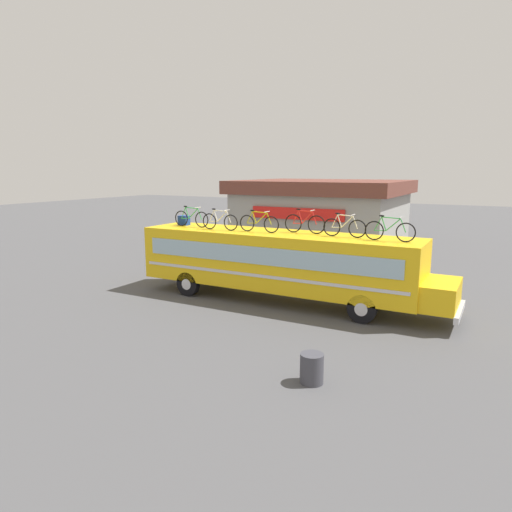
% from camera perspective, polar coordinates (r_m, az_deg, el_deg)
% --- Properties ---
extents(ground_plane, '(120.00, 120.00, 0.00)m').
position_cam_1_polar(ground_plane, '(19.05, 2.39, -5.45)').
color(ground_plane, '#4C4C4F').
extents(bus, '(12.76, 2.59, 2.80)m').
position_cam_1_polar(bus, '(18.57, 3.07, -0.61)').
color(bus, yellow).
rests_on(bus, ground).
extents(luggage_bag_1, '(0.46, 0.34, 0.42)m').
position_cam_1_polar(luggage_bag_1, '(21.17, -8.87, 4.36)').
color(luggage_bag_1, '#193899').
rests_on(luggage_bag_1, bus).
extents(rooftop_bicycle_1, '(1.78, 0.44, 0.91)m').
position_cam_1_polar(rooftop_bicycle_1, '(20.46, -7.98, 4.64)').
color(rooftop_bicycle_1, black).
rests_on(rooftop_bicycle_1, bus).
extents(rooftop_bicycle_2, '(1.72, 0.44, 0.89)m').
position_cam_1_polar(rooftop_bicycle_2, '(19.26, -4.48, 4.32)').
color(rooftop_bicycle_2, black).
rests_on(rooftop_bicycle_2, bus).
extents(rooftop_bicycle_3, '(1.77, 0.44, 0.89)m').
position_cam_1_polar(rooftop_bicycle_3, '(18.52, 0.36, 4.10)').
color(rooftop_bicycle_3, black).
rests_on(rooftop_bicycle_3, bus).
extents(rooftop_bicycle_4, '(1.71, 0.44, 0.96)m').
position_cam_1_polar(rooftop_bicycle_4, '(18.30, 6.01, 4.05)').
color(rooftop_bicycle_4, black).
rests_on(rooftop_bicycle_4, bus).
extents(rooftop_bicycle_5, '(1.65, 0.44, 0.89)m').
position_cam_1_polar(rooftop_bicycle_5, '(17.47, 10.83, 3.53)').
color(rooftop_bicycle_5, black).
rests_on(rooftop_bicycle_5, bus).
extents(rooftop_bicycle_6, '(1.77, 0.44, 0.91)m').
position_cam_1_polar(rooftop_bicycle_6, '(16.81, 16.14, 3.05)').
color(rooftop_bicycle_6, black).
rests_on(rooftop_bicycle_6, bus).
extents(roadside_building, '(10.71, 9.30, 4.56)m').
position_cam_1_polar(roadside_building, '(32.04, 8.21, 5.23)').
color(roadside_building, '#9E9E99').
rests_on(roadside_building, ground).
extents(trash_bin, '(0.59, 0.59, 0.76)m').
position_cam_1_polar(trash_bin, '(11.95, 6.89, -13.59)').
color(trash_bin, '#3F3F47').
rests_on(trash_bin, ground).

